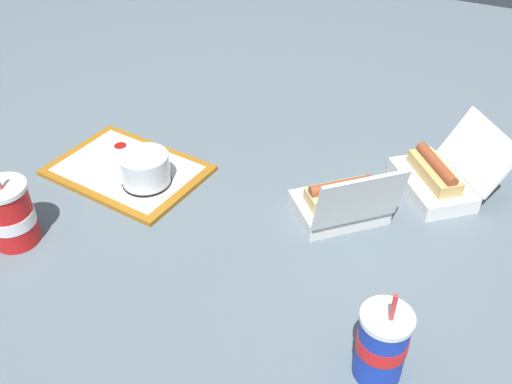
# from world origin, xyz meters

# --- Properties ---
(ground_plane) EXTENTS (3.20, 3.20, 0.00)m
(ground_plane) POSITION_xyz_m (0.00, 0.00, 0.00)
(ground_plane) COLOR slate
(food_tray) EXTENTS (0.39, 0.30, 0.01)m
(food_tray) POSITION_xyz_m (-0.35, -0.03, 0.01)
(food_tray) COLOR #A56619
(food_tray) RESTS_ON ground_plane
(cake_container) EXTENTS (0.12, 0.12, 0.08)m
(cake_container) POSITION_xyz_m (-0.27, -0.06, 0.05)
(cake_container) COLOR black
(cake_container) RESTS_ON food_tray
(ketchup_cup) EXTENTS (0.04, 0.04, 0.02)m
(ketchup_cup) POSITION_xyz_m (-0.41, 0.02, 0.03)
(ketchup_cup) COLOR white
(ketchup_cup) RESTS_ON food_tray
(napkin_stack) EXTENTS (0.10, 0.10, 0.00)m
(napkin_stack) POSITION_xyz_m (-0.37, -0.06, 0.02)
(napkin_stack) COLOR white
(napkin_stack) RESTS_ON food_tray
(plastic_fork) EXTENTS (0.11, 0.05, 0.00)m
(plastic_fork) POSITION_xyz_m (-0.35, 0.05, 0.02)
(plastic_fork) COLOR white
(plastic_fork) RESTS_ON food_tray
(clamshell_hotdog_corner) EXTENTS (0.26, 0.26, 0.18)m
(clamshell_hotdog_corner) POSITION_xyz_m (0.18, 0.04, 0.04)
(clamshell_hotdog_corner) COLOR white
(clamshell_hotdog_corner) RESTS_ON ground_plane
(clamshell_hotdog_center) EXTENTS (0.29, 0.29, 0.16)m
(clamshell_hotdog_center) POSITION_xyz_m (0.36, 0.24, 0.04)
(clamshell_hotdog_center) COLOR white
(clamshell_hotdog_center) RESTS_ON ground_plane
(soda_cup_center) EXTENTS (0.10, 0.10, 0.21)m
(soda_cup_center) POSITION_xyz_m (-0.42, -0.34, 0.07)
(soda_cup_center) COLOR red
(soda_cup_center) RESTS_ON ground_plane
(soda_cup_right) EXTENTS (0.09, 0.09, 0.21)m
(soda_cup_right) POSITION_xyz_m (0.38, -0.32, 0.07)
(soda_cup_right) COLOR #1938B7
(soda_cup_right) RESTS_ON ground_plane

